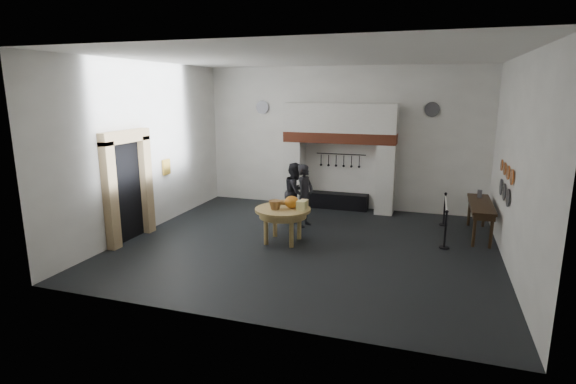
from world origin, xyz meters
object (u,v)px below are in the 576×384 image
(visitor_near, at_px, (305,196))
(visitor_far, at_px, (295,192))
(iron_range, at_px, (338,201))
(work_table, at_px, (283,210))
(barrier_post_far, at_px, (444,210))
(side_table, at_px, (481,204))
(barrier_post_near, at_px, (445,230))

(visitor_near, relative_size, visitor_far, 1.02)
(iron_range, distance_m, work_table, 3.77)
(work_table, bearing_deg, barrier_post_far, 35.38)
(iron_range, height_order, visitor_far, visitor_far)
(iron_range, relative_size, work_table, 1.36)
(work_table, distance_m, side_table, 5.17)
(visitor_near, height_order, barrier_post_far, visitor_near)
(iron_range, distance_m, visitor_near, 2.34)
(visitor_near, height_order, side_table, visitor_near)
(visitor_near, bearing_deg, work_table, -171.44)
(visitor_far, height_order, barrier_post_near, visitor_far)
(work_table, xyz_separation_m, visitor_near, (0.15, 1.47, 0.04))
(work_table, xyz_separation_m, barrier_post_far, (3.89, 2.76, -0.39))
(visitor_far, bearing_deg, work_table, -171.85)
(visitor_near, distance_m, side_table, 4.64)
(barrier_post_near, bearing_deg, barrier_post_far, 90.00)
(barrier_post_far, bearing_deg, barrier_post_near, -90.00)
(visitor_far, height_order, side_table, visitor_far)
(visitor_near, relative_size, barrier_post_far, 1.96)
(barrier_post_far, bearing_deg, visitor_far, -167.90)
(side_table, xyz_separation_m, barrier_post_near, (-0.86, -1.27, -0.42))
(barrier_post_near, relative_size, barrier_post_far, 1.00)
(visitor_near, bearing_deg, barrier_post_near, -86.51)
(iron_range, distance_m, side_table, 4.46)
(visitor_far, relative_size, side_table, 0.79)
(barrier_post_near, height_order, barrier_post_far, same)
(visitor_far, xyz_separation_m, barrier_post_near, (4.14, -1.11, -0.41))
(work_table, relative_size, barrier_post_near, 1.55)
(barrier_post_far, bearing_deg, side_table, -40.17)
(visitor_far, bearing_deg, visitor_near, -134.52)
(barrier_post_far, bearing_deg, work_table, -144.62)
(work_table, distance_m, visitor_far, 1.89)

